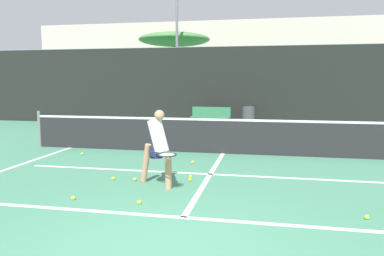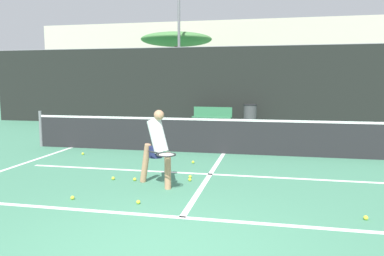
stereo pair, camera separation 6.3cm
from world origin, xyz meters
name	(u,v)px [view 1 (the left image)]	position (x,y,z in m)	size (l,w,h in m)	color
ground_plane	(160,256)	(0.00, 0.00, 0.00)	(100.00, 100.00, 0.00)	#427F60
court_baseline_near	(184,217)	(0.00, 1.22, 0.00)	(11.00, 0.10, 0.01)	white
court_service_line	(210,174)	(0.00, 3.79, 0.00)	(8.25, 0.10, 0.01)	white
court_center_mark	(209,176)	(0.00, 3.66, 0.00)	(0.10, 4.89, 0.01)	white
court_sideline_left	(16,166)	(-4.51, 3.66, 0.00)	(0.10, 5.89, 0.01)	white
net	(223,135)	(0.00, 6.11, 0.51)	(11.09, 0.09, 1.07)	slate
fence_back	(241,86)	(0.00, 12.50, 1.72)	(24.00, 0.06, 3.45)	black
player_practicing	(158,145)	(-0.82, 2.71, 0.78)	(0.97, 0.95, 1.44)	tan
tennis_ball_scattered_1	(190,180)	(-0.30, 3.17, 0.03)	(0.07, 0.07, 0.07)	#D1E033
tennis_ball_scattered_2	(193,162)	(-0.57, 4.75, 0.03)	(0.07, 0.07, 0.07)	#D1E033
tennis_ball_scattered_3	(113,178)	(-1.82, 2.95, 0.03)	(0.07, 0.07, 0.07)	#D1E033
tennis_ball_scattered_4	(139,202)	(-0.82, 1.66, 0.03)	(0.07, 0.07, 0.07)	#D1E033
tennis_ball_scattered_5	(135,179)	(-1.37, 2.97, 0.03)	(0.07, 0.07, 0.07)	#D1E033
tennis_ball_scattered_6	(190,177)	(-0.35, 3.40, 0.03)	(0.07, 0.07, 0.07)	#D1E033
tennis_ball_scattered_8	(73,198)	(-1.97, 1.65, 0.03)	(0.07, 0.07, 0.07)	#D1E033
tennis_ball_scattered_9	(82,154)	(-3.65, 5.16, 0.03)	(0.07, 0.07, 0.07)	#D1E033
tennis_ball_scattered_10	(367,217)	(2.57, 1.67, 0.03)	(0.07, 0.07, 0.07)	#D1E033
courtside_bench	(211,116)	(-1.19, 11.73, 0.47)	(1.69, 0.53, 0.86)	#33724C
trash_bin	(248,116)	(0.39, 11.90, 0.50)	(0.57, 0.57, 0.99)	#3F3F42
parked_car	(284,109)	(1.97, 15.24, 0.55)	(1.82, 4.21, 1.30)	#B7B7BC
floodlight_mast	(177,23)	(-4.19, 18.14, 5.34)	(1.10, 0.24, 8.39)	slate
tree_west	(174,40)	(-5.22, 21.62, 4.74)	(4.87, 4.87, 5.23)	brown
building_far	(254,64)	(0.00, 26.98, 3.32)	(36.00, 2.40, 6.64)	beige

